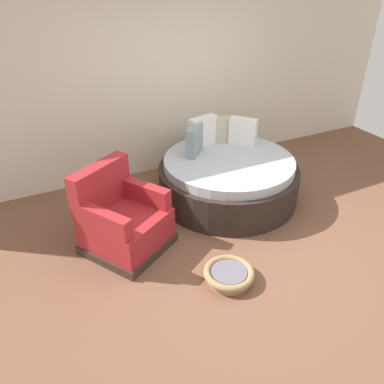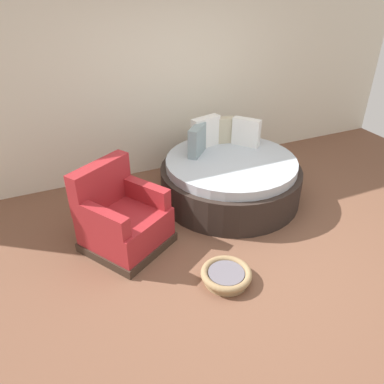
# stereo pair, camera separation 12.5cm
# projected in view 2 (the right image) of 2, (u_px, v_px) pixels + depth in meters

# --- Properties ---
(ground_plane) EXTENTS (8.00, 8.00, 0.02)m
(ground_plane) POSITION_uv_depth(u_px,v_px,m) (246.00, 254.00, 4.12)
(ground_plane) COLOR brown
(back_wall) EXTENTS (8.00, 0.12, 3.07)m
(back_wall) POSITION_uv_depth(u_px,v_px,m) (165.00, 65.00, 5.17)
(back_wall) COLOR silver
(back_wall) RESTS_ON ground_plane
(round_daybed) EXTENTS (1.84, 1.84, 0.99)m
(round_daybed) POSITION_uv_depth(u_px,v_px,m) (230.00, 177.00, 4.98)
(round_daybed) COLOR #2D231E
(round_daybed) RESTS_ON ground_plane
(red_armchair) EXTENTS (1.10, 1.10, 0.94)m
(red_armchair) POSITION_uv_depth(u_px,v_px,m) (122.00, 220.00, 4.09)
(red_armchair) COLOR #38281E
(red_armchair) RESTS_ON ground_plane
(pet_basket) EXTENTS (0.51, 0.51, 0.13)m
(pet_basket) POSITION_uv_depth(u_px,v_px,m) (226.00, 275.00, 3.72)
(pet_basket) COLOR #9E7F56
(pet_basket) RESTS_ON ground_plane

